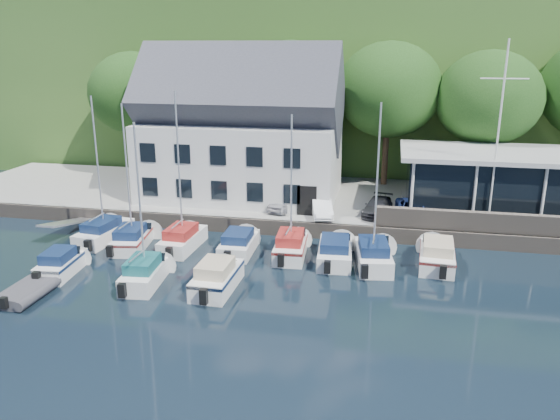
% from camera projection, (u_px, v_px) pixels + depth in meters
% --- Properties ---
extents(ground, '(180.00, 180.00, 0.00)m').
position_uv_depth(ground, '(297.00, 320.00, 24.42)').
color(ground, black).
rests_on(ground, ground).
extents(quay, '(60.00, 13.00, 1.00)m').
position_uv_depth(quay, '(337.00, 203.00, 40.69)').
color(quay, gray).
rests_on(quay, ground).
extents(quay_face, '(60.00, 0.30, 1.00)m').
position_uv_depth(quay_face, '(326.00, 231.00, 34.59)').
color(quay_face, '#5D544A').
rests_on(quay_face, ground).
extents(hillside, '(160.00, 75.00, 16.00)m').
position_uv_depth(hillside, '(369.00, 72.00, 80.27)').
color(hillside, '#325720').
rests_on(hillside, ground).
extents(field_patch, '(50.00, 30.00, 0.30)m').
position_uv_depth(field_patch, '(426.00, 16.00, 83.90)').
color(field_patch, brown).
rests_on(field_patch, hillside).
extents(harbor_building, '(14.40, 8.20, 8.70)m').
position_uv_depth(harbor_building, '(241.00, 138.00, 39.68)').
color(harbor_building, silver).
rests_on(harbor_building, quay).
extents(club_pavilion, '(13.20, 7.20, 4.10)m').
position_uv_depth(club_pavilion, '(500.00, 182.00, 36.45)').
color(club_pavilion, black).
rests_on(club_pavilion, quay).
extents(seawall, '(18.00, 0.50, 1.20)m').
position_uv_depth(seawall, '(529.00, 224.00, 32.37)').
color(seawall, '#5D544A').
rests_on(seawall, quay).
extents(gangway, '(1.20, 6.00, 1.40)m').
position_uv_depth(gangway, '(74.00, 232.00, 36.00)').
color(gangway, silver).
rests_on(gangway, ground).
extents(car_silver, '(2.20, 3.63, 1.16)m').
position_uv_depth(car_silver, '(284.00, 201.00, 37.23)').
color(car_silver, silver).
rests_on(car_silver, quay).
extents(car_white, '(1.97, 3.75, 1.17)m').
position_uv_depth(car_white, '(322.00, 207.00, 35.89)').
color(car_white, white).
rests_on(car_white, quay).
extents(car_dgrey, '(2.18, 3.95, 1.08)m').
position_uv_depth(car_dgrey, '(378.00, 206.00, 36.20)').
color(car_dgrey, '#292A2E').
rests_on(car_dgrey, quay).
extents(car_blue, '(1.74, 3.77, 1.25)m').
position_uv_depth(car_blue, '(412.00, 208.00, 35.48)').
color(car_blue, '#2E468F').
rests_on(car_blue, quay).
extents(flagpole, '(2.68, 0.20, 11.18)m').
position_uv_depth(flagpole, '(498.00, 136.00, 32.62)').
color(flagpole, silver).
rests_on(flagpole, quay).
extents(tree_0, '(7.59, 7.59, 10.37)m').
position_uv_depth(tree_0, '(136.00, 114.00, 46.36)').
color(tree_0, '#153610').
rests_on(tree_0, quay).
extents(tree_1, '(6.43, 6.43, 8.79)m').
position_uv_depth(tree_1, '(219.00, 125.00, 45.96)').
color(tree_1, '#153610').
rests_on(tree_1, quay).
extents(tree_2, '(8.22, 8.22, 11.24)m').
position_uv_depth(tree_2, '(290.00, 113.00, 43.64)').
color(tree_2, '#153610').
rests_on(tree_2, quay).
extents(tree_3, '(8.18, 8.18, 11.18)m').
position_uv_depth(tree_3, '(387.00, 115.00, 42.73)').
color(tree_3, '#153610').
rests_on(tree_3, quay).
extents(tree_4, '(7.72, 7.72, 10.56)m').
position_uv_depth(tree_4, '(486.00, 123.00, 40.59)').
color(tree_4, '#153610').
rests_on(tree_4, quay).
extents(boat_r1_0, '(2.57, 6.52, 8.66)m').
position_uv_depth(boat_r1_0, '(98.00, 173.00, 33.19)').
color(boat_r1_0, silver).
rests_on(boat_r1_0, ground).
extents(boat_r1_1, '(2.76, 5.99, 8.29)m').
position_uv_depth(boat_r1_1, '(128.00, 181.00, 32.10)').
color(boat_r1_1, silver).
rests_on(boat_r1_1, ground).
extents(boat_r1_2, '(2.02, 5.99, 8.84)m').
position_uv_depth(boat_r1_2, '(179.00, 177.00, 31.79)').
color(boat_r1_2, silver).
rests_on(boat_r1_2, ground).
extents(boat_r1_3, '(2.13, 5.62, 1.35)m').
position_uv_depth(boat_r1_3, '(239.00, 241.00, 32.31)').
color(boat_r1_3, silver).
rests_on(boat_r1_3, ground).
extents(boat_r1_4, '(2.23, 5.88, 9.17)m').
position_uv_depth(boat_r1_4, '(291.00, 179.00, 30.58)').
color(boat_r1_4, silver).
rests_on(boat_r1_4, ground).
extents(boat_r1_5, '(2.47, 6.25, 1.40)m').
position_uv_depth(boat_r1_5, '(335.00, 249.00, 31.01)').
color(boat_r1_5, silver).
rests_on(boat_r1_5, ground).
extents(boat_r1_6, '(2.81, 6.44, 9.20)m').
position_uv_depth(boat_r1_6, '(377.00, 185.00, 29.23)').
color(boat_r1_6, silver).
rests_on(boat_r1_6, ground).
extents(boat_r1_7, '(2.39, 6.33, 1.50)m').
position_uv_depth(boat_r1_7, '(437.00, 252.00, 30.39)').
color(boat_r1_7, silver).
rests_on(boat_r1_7, ground).
extents(boat_r2_0, '(2.12, 5.05, 1.41)m').
position_uv_depth(boat_r2_0, '(61.00, 261.00, 29.19)').
color(boat_r2_0, silver).
rests_on(boat_r2_0, ground).
extents(boat_r2_1, '(2.30, 5.71, 8.98)m').
position_uv_depth(boat_r2_1, '(140.00, 200.00, 26.89)').
color(boat_r2_1, silver).
rests_on(boat_r2_1, ground).
extents(boat_r2_2, '(2.00, 5.59, 1.57)m').
position_uv_depth(boat_r2_2, '(217.00, 275.00, 27.30)').
color(boat_r2_2, silver).
rests_on(boat_r2_2, ground).
extents(dinghy_1, '(2.00, 3.30, 0.77)m').
position_uv_depth(dinghy_1, '(25.00, 291.00, 26.43)').
color(dinghy_1, '#39383D').
rests_on(dinghy_1, ground).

